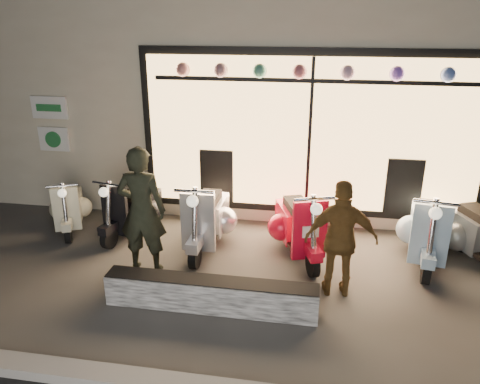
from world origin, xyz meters
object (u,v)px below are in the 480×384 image
(scooter_red, at_px, (298,224))
(man, at_px, (142,210))
(graffiti_barrier, at_px, (211,294))
(woman, at_px, (341,239))
(scooter_silver, at_px, (208,217))

(scooter_red, bearing_deg, man, -174.39)
(graffiti_barrier, distance_m, woman, 1.72)
(scooter_silver, bearing_deg, man, -125.19)
(man, bearing_deg, woman, 173.73)
(graffiti_barrier, relative_size, woman, 1.68)
(scooter_silver, distance_m, scooter_red, 1.37)
(graffiti_barrier, xyz_separation_m, scooter_red, (0.93, 1.71, 0.23))
(scooter_silver, distance_m, man, 1.24)
(graffiti_barrier, xyz_separation_m, scooter_silver, (-0.44, 1.71, 0.24))
(graffiti_barrier, bearing_deg, man, 145.11)
(graffiti_barrier, xyz_separation_m, man, (-1.11, 0.77, 0.69))
(woman, bearing_deg, scooter_red, -66.35)
(graffiti_barrier, bearing_deg, scooter_red, 61.48)
(graffiti_barrier, xyz_separation_m, woman, (1.50, 0.61, 0.56))
(scooter_red, relative_size, man, 0.84)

